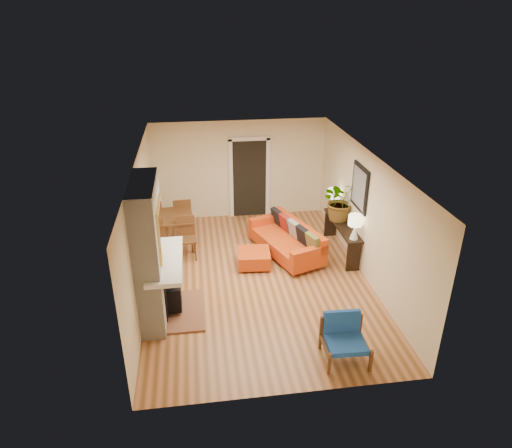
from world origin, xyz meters
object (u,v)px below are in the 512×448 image
object	(u,v)px
blue_chair	(344,335)
houseplant	(341,200)
ottoman	(254,258)
lamp_far	(334,197)
console_table	(342,230)
sofa	(289,240)
dining_table	(181,221)
lamp_near	(355,224)

from	to	relation	value
blue_chair	houseplant	xyz separation A→B (m)	(1.02, 3.61, 0.81)
ottoman	lamp_far	bearing A→B (deg)	28.47
ottoman	console_table	world-z (taller)	console_table
sofa	blue_chair	size ratio (longest dim) A/B	3.02
blue_chair	dining_table	xyz separation A→B (m)	(-2.61, 4.26, 0.23)
sofa	blue_chair	xyz separation A→B (m)	(0.17, -3.48, 0.04)
lamp_near	ottoman	bearing A→B (deg)	168.99
houseplant	dining_table	bearing A→B (deg)	169.82
console_table	dining_table	bearing A→B (deg)	166.41
ottoman	houseplant	size ratio (longest dim) A/B	0.78
blue_chair	houseplant	bearing A→B (deg)	74.15
lamp_far	sofa	bearing A→B (deg)	-150.80
lamp_far	lamp_near	bearing A→B (deg)	-90.00
blue_chair	houseplant	world-z (taller)	houseplant
console_table	houseplant	bearing A→B (deg)	92.51
ottoman	lamp_far	world-z (taller)	lamp_far
blue_chair	ottoman	bearing A→B (deg)	108.88
ottoman	lamp_near	bearing A→B (deg)	-11.01
sofa	blue_chair	distance (m)	3.49
sofa	houseplant	xyz separation A→B (m)	(1.20, 0.12, 0.85)
blue_chair	sofa	bearing A→B (deg)	92.84
lamp_far	houseplant	size ratio (longest dim) A/B	0.57
lamp_near	houseplant	xyz separation A→B (m)	(-0.01, 0.98, 0.14)
sofa	lamp_near	size ratio (longest dim) A/B	4.11
ottoman	blue_chair	bearing A→B (deg)	-71.12
dining_table	blue_chair	bearing A→B (deg)	-58.52
lamp_near	lamp_far	bearing A→B (deg)	90.00
blue_chair	lamp_near	xyz separation A→B (m)	(1.03, 2.63, 0.67)
houseplant	lamp_far	bearing A→B (deg)	88.96
lamp_far	console_table	bearing A→B (deg)	-90.00
sofa	lamp_far	xyz separation A→B (m)	(1.21, 0.67, 0.71)
sofa	ottoman	bearing A→B (deg)	-152.55
ottoman	lamp_far	xyz separation A→B (m)	(2.07, 1.12, 0.86)
ottoman	lamp_far	distance (m)	2.51
sofa	console_table	size ratio (longest dim) A/B	1.20
dining_table	sofa	bearing A→B (deg)	-17.66
lamp_near	houseplant	size ratio (longest dim) A/B	0.57
houseplant	ottoman	bearing A→B (deg)	-164.49
ottoman	blue_chair	world-z (taller)	blue_chair
lamp_far	ottoman	bearing A→B (deg)	-151.53
blue_chair	dining_table	bearing A→B (deg)	121.48
console_table	lamp_far	world-z (taller)	lamp_far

